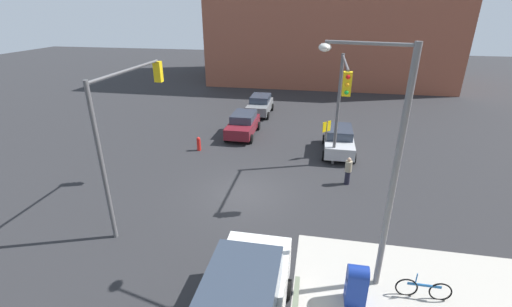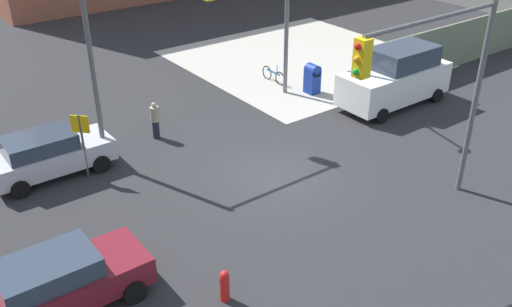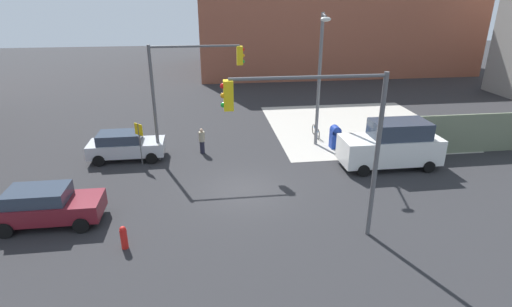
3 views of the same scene
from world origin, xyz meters
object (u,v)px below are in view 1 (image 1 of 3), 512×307
(fire_hydrant, at_px, (199,143))
(pedestrian_crossing, at_px, (348,171))
(hatchback_gray, at_px, (260,105))
(bicycle_leaning_on_fence, at_px, (423,289))
(street_lamp_corner, at_px, (384,157))
(mailbox_blue, at_px, (357,284))
(coupe_maroon, at_px, (243,124))
(traffic_signal_nw_corner, at_px, (341,97))
(traffic_signal_se_corner, at_px, (127,114))
(sedan_silver, at_px, (339,140))

(fire_hydrant, xyz_separation_m, pedestrian_crossing, (3.00, 9.40, 0.31))
(hatchback_gray, bearing_deg, bicycle_leaning_on_fence, 24.34)
(street_lamp_corner, distance_m, mailbox_blue, 4.11)
(street_lamp_corner, relative_size, bicycle_leaning_on_fence, 4.57)
(hatchback_gray, bearing_deg, coupe_maroon, -2.91)
(traffic_signal_nw_corner, height_order, traffic_signal_se_corner, same)
(traffic_signal_se_corner, xyz_separation_m, sedan_silver, (-8.67, 9.36, -3.81))
(street_lamp_corner, bearing_deg, traffic_signal_se_corner, -105.97)
(traffic_signal_se_corner, distance_m, coupe_maroon, 11.64)
(street_lamp_corner, relative_size, sedan_silver, 1.89)
(street_lamp_corner, xyz_separation_m, hatchback_gray, (-19.14, -7.12, -3.86))
(sedan_silver, bearing_deg, pedestrian_crossing, 4.46)
(sedan_silver, distance_m, hatchback_gray, 10.05)
(traffic_signal_se_corner, relative_size, pedestrian_crossing, 4.20)
(traffic_signal_nw_corner, relative_size, fire_hydrant, 6.91)
(coupe_maroon, xyz_separation_m, pedestrian_crossing, (6.44, 7.16, -0.05))
(mailbox_blue, bearing_deg, fire_hydrant, -140.60)
(sedan_silver, distance_m, pedestrian_crossing, 4.41)
(street_lamp_corner, distance_m, bicycle_leaning_on_fence, 4.72)
(traffic_signal_nw_corner, relative_size, bicycle_leaning_on_fence, 3.71)
(sedan_silver, bearing_deg, coupe_maroon, -106.64)
(traffic_signal_se_corner, bearing_deg, fire_hydrant, 177.64)
(traffic_signal_se_corner, height_order, mailbox_blue, traffic_signal_se_corner)
(coupe_maroon, height_order, bicycle_leaning_on_fence, coupe_maroon)
(street_lamp_corner, bearing_deg, fire_hydrant, -136.38)
(traffic_signal_se_corner, relative_size, coupe_maroon, 1.53)
(mailbox_blue, height_order, hatchback_gray, hatchback_gray)
(mailbox_blue, relative_size, fire_hydrant, 1.52)
(coupe_maroon, relative_size, bicycle_leaning_on_fence, 2.42)
(traffic_signal_se_corner, height_order, coupe_maroon, traffic_signal_se_corner)
(mailbox_blue, relative_size, sedan_silver, 0.34)
(pedestrian_crossing, distance_m, bicycle_leaning_on_fence, 7.87)
(street_lamp_corner, distance_m, pedestrian_crossing, 8.12)
(sedan_silver, bearing_deg, mailbox_blue, 0.65)
(fire_hydrant, relative_size, coupe_maroon, 0.22)
(street_lamp_corner, relative_size, fire_hydrant, 8.51)
(traffic_signal_nw_corner, distance_m, traffic_signal_se_corner, 10.21)
(traffic_signal_nw_corner, distance_m, bicycle_leaning_on_fence, 9.59)
(bicycle_leaning_on_fence, bearing_deg, traffic_signal_se_corner, -105.88)
(fire_hydrant, bearing_deg, sedan_silver, 98.77)
(fire_hydrant, relative_size, hatchback_gray, 0.23)
(fire_hydrant, relative_size, bicycle_leaning_on_fence, 0.54)
(street_lamp_corner, distance_m, sedan_silver, 12.16)
(traffic_signal_nw_corner, height_order, coupe_maroon, traffic_signal_nw_corner)
(traffic_signal_se_corner, xyz_separation_m, mailbox_blue, (3.93, 9.50, -3.89))
(hatchback_gray, bearing_deg, mailbox_blue, 18.28)
(traffic_signal_se_corner, bearing_deg, sedan_silver, 132.82)
(traffic_signal_se_corner, distance_m, hatchback_gray, 16.97)
(fire_hydrant, distance_m, bicycle_leaning_on_fence, 15.56)
(traffic_signal_nw_corner, xyz_separation_m, traffic_signal_se_corner, (4.82, -9.00, 0.04))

